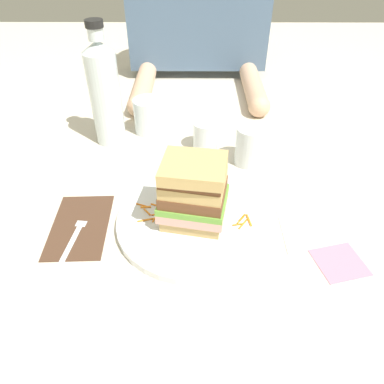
{
  "coord_description": "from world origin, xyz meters",
  "views": [
    {
      "loc": [
        0.0,
        -0.5,
        0.49
      ],
      "look_at": [
        0.0,
        0.04,
        0.06
      ],
      "focal_mm": 33.99,
      "sensor_mm": 36.0,
      "label": 1
    }
  ],
  "objects_px": {
    "sandwich": "(192,192)",
    "knife": "(280,218)",
    "main_plate": "(192,221)",
    "empty_tumbler_1": "(148,116)",
    "empty_tumbler_0": "(204,136)",
    "juice_glass": "(249,148)",
    "fork": "(73,234)",
    "water_bottle": "(103,92)",
    "napkin_dark": "(78,227)",
    "napkin_pink": "(337,262)"
  },
  "relations": [
    {
      "from": "sandwich",
      "to": "water_bottle",
      "type": "height_order",
      "value": "water_bottle"
    },
    {
      "from": "knife",
      "to": "juice_glass",
      "type": "bearing_deg",
      "value": 102.43
    },
    {
      "from": "empty_tumbler_1",
      "to": "napkin_dark",
      "type": "bearing_deg",
      "value": -105.01
    },
    {
      "from": "knife",
      "to": "napkin_pink",
      "type": "relative_size",
      "value": 2.49
    },
    {
      "from": "main_plate",
      "to": "empty_tumbler_1",
      "type": "relative_size",
      "value": 3.23
    },
    {
      "from": "napkin_dark",
      "to": "knife",
      "type": "xyz_separation_m",
      "value": [
        0.39,
        0.03,
        0.0
      ]
    },
    {
      "from": "juice_glass",
      "to": "empty_tumbler_0",
      "type": "relative_size",
      "value": 1.3
    },
    {
      "from": "empty_tumbler_0",
      "to": "main_plate",
      "type": "bearing_deg",
      "value": -95.81
    },
    {
      "from": "empty_tumbler_1",
      "to": "juice_glass",
      "type": "bearing_deg",
      "value": -30.84
    },
    {
      "from": "sandwich",
      "to": "knife",
      "type": "height_order",
      "value": "sandwich"
    },
    {
      "from": "juice_glass",
      "to": "empty_tumbler_1",
      "type": "distance_m",
      "value": 0.29
    },
    {
      "from": "main_plate",
      "to": "sandwich",
      "type": "height_order",
      "value": "sandwich"
    },
    {
      "from": "water_bottle",
      "to": "juice_glass",
      "type": "bearing_deg",
      "value": -16.35
    },
    {
      "from": "main_plate",
      "to": "napkin_dark",
      "type": "bearing_deg",
      "value": -177.47
    },
    {
      "from": "main_plate",
      "to": "napkin_dark",
      "type": "relative_size",
      "value": 1.66
    },
    {
      "from": "main_plate",
      "to": "juice_glass",
      "type": "xyz_separation_m",
      "value": [
        0.13,
        0.21,
        0.03
      ]
    },
    {
      "from": "knife",
      "to": "empty_tumbler_0",
      "type": "relative_size",
      "value": 2.85
    },
    {
      "from": "knife",
      "to": "empty_tumbler_0",
      "type": "height_order",
      "value": "empty_tumbler_0"
    },
    {
      "from": "napkin_pink",
      "to": "fork",
      "type": "bearing_deg",
      "value": 172.47
    },
    {
      "from": "fork",
      "to": "water_bottle",
      "type": "bearing_deg",
      "value": 88.83
    },
    {
      "from": "napkin_dark",
      "to": "knife",
      "type": "height_order",
      "value": "same"
    },
    {
      "from": "sandwich",
      "to": "water_bottle",
      "type": "distance_m",
      "value": 0.38
    },
    {
      "from": "sandwich",
      "to": "knife",
      "type": "xyz_separation_m",
      "value": [
        0.17,
        0.02,
        -0.08
      ]
    },
    {
      "from": "main_plate",
      "to": "water_bottle",
      "type": "distance_m",
      "value": 0.4
    },
    {
      "from": "napkin_dark",
      "to": "knife",
      "type": "relative_size",
      "value": 0.88
    },
    {
      "from": "sandwich",
      "to": "napkin_dark",
      "type": "bearing_deg",
      "value": -177.59
    },
    {
      "from": "empty_tumbler_1",
      "to": "fork",
      "type": "bearing_deg",
      "value": -104.54
    },
    {
      "from": "water_bottle",
      "to": "knife",
      "type": "bearing_deg",
      "value": -37.56
    },
    {
      "from": "napkin_pink",
      "to": "empty_tumbler_1",
      "type": "bearing_deg",
      "value": 129.0
    },
    {
      "from": "water_bottle",
      "to": "napkin_dark",
      "type": "bearing_deg",
      "value": -90.82
    },
    {
      "from": "sandwich",
      "to": "napkin_dark",
      "type": "relative_size",
      "value": 0.77
    },
    {
      "from": "main_plate",
      "to": "juice_glass",
      "type": "height_order",
      "value": "juice_glass"
    },
    {
      "from": "napkin_dark",
      "to": "napkin_pink",
      "type": "bearing_deg",
      "value": -10.21
    },
    {
      "from": "sandwich",
      "to": "empty_tumbler_0",
      "type": "distance_m",
      "value": 0.28
    },
    {
      "from": "fork",
      "to": "napkin_pink",
      "type": "distance_m",
      "value": 0.48
    },
    {
      "from": "napkin_dark",
      "to": "napkin_pink",
      "type": "xyz_separation_m",
      "value": [
        0.47,
        -0.08,
        -0.0
      ]
    },
    {
      "from": "napkin_dark",
      "to": "water_bottle",
      "type": "distance_m",
      "value": 0.35
    },
    {
      "from": "fork",
      "to": "empty_tumbler_0",
      "type": "relative_size",
      "value": 2.38
    },
    {
      "from": "juice_glass",
      "to": "napkin_pink",
      "type": "relative_size",
      "value": 1.13
    },
    {
      "from": "juice_glass",
      "to": "water_bottle",
      "type": "height_order",
      "value": "water_bottle"
    },
    {
      "from": "juice_glass",
      "to": "water_bottle",
      "type": "xyz_separation_m",
      "value": [
        -0.34,
        0.1,
        0.09
      ]
    },
    {
      "from": "empty_tumbler_1",
      "to": "water_bottle",
      "type": "bearing_deg",
      "value": -153.43
    },
    {
      "from": "water_bottle",
      "to": "empty_tumbler_1",
      "type": "distance_m",
      "value": 0.14
    },
    {
      "from": "main_plate",
      "to": "knife",
      "type": "relative_size",
      "value": 1.46
    },
    {
      "from": "juice_glass",
      "to": "napkin_pink",
      "type": "distance_m",
      "value": 0.33
    },
    {
      "from": "juice_glass",
      "to": "napkin_pink",
      "type": "height_order",
      "value": "juice_glass"
    },
    {
      "from": "sandwich",
      "to": "knife",
      "type": "distance_m",
      "value": 0.19
    },
    {
      "from": "sandwich",
      "to": "water_bottle",
      "type": "xyz_separation_m",
      "value": [
        -0.21,
        0.31,
        0.05
      ]
    },
    {
      "from": "knife",
      "to": "empty_tumbler_1",
      "type": "relative_size",
      "value": 2.21
    },
    {
      "from": "fork",
      "to": "napkin_pink",
      "type": "relative_size",
      "value": 2.07
    }
  ]
}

